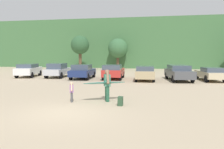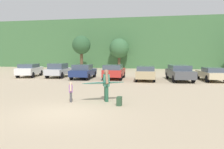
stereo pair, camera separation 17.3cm
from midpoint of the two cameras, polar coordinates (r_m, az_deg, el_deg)
ground_plane at (r=10.26m, az=-12.49°, el=-9.53°), size 120.00×120.00×0.00m
hillside_ridge at (r=44.86m, az=6.14°, el=7.64°), size 108.00×12.00×8.76m
tree_far_right at (r=36.98m, az=-8.28°, el=7.39°), size 2.99×2.99×5.48m
tree_left at (r=37.71m, az=1.37°, el=6.66°), size 3.28×3.28×5.11m
parked_car_white at (r=26.67m, az=-20.67°, el=1.13°), size 2.43×4.18×1.45m
parked_car_silver at (r=25.17m, az=-13.78°, el=1.10°), size 1.89×3.95×1.54m
parked_car_navy at (r=23.25m, az=-7.73°, el=0.80°), size 2.10×4.13×1.49m
parked_car_red at (r=22.76m, az=0.14°, el=0.80°), size 2.05×4.05×1.49m
parked_car_tan at (r=21.88m, az=8.19°, el=0.41°), size 1.95×4.09×1.40m
parked_car_dark_gray at (r=22.53m, az=16.42°, el=0.57°), size 2.58×5.02×1.49m
parked_car_champagne at (r=23.32m, az=23.64°, el=0.23°), size 2.32×4.40×1.29m
person_adult at (r=12.23m, az=-1.66°, el=-2.27°), size 0.45×0.80×1.74m
person_child at (r=12.29m, az=-10.65°, el=-4.08°), size 0.29×0.51×1.09m
surfboard_teal at (r=12.19m, az=-2.33°, el=-2.15°), size 2.42×1.67×0.23m
backpack_dropped at (r=11.33m, az=1.72°, el=-6.80°), size 0.24×0.34×0.45m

